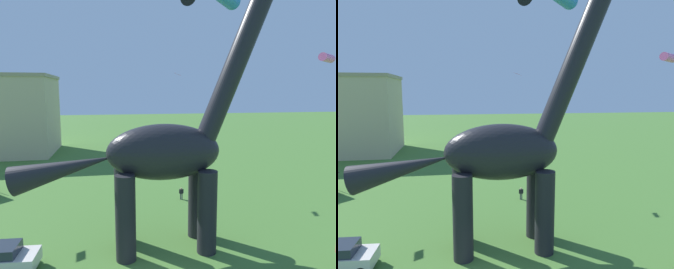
% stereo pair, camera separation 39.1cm
% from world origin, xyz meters
% --- Properties ---
extents(dinosaur_sculpture, '(16.02, 3.39, 16.74)m').
position_xyz_m(dinosaur_sculpture, '(1.06, 4.72, 6.05)').
color(dinosaur_sculpture, black).
rests_on(dinosaur_sculpture, ground_plane).
extents(person_near_flyer, '(0.41, 0.18, 1.11)m').
position_xyz_m(person_near_flyer, '(4.11, 12.87, 0.67)').
color(person_near_flyer, '#2D3347').
rests_on(person_near_flyer, ground_plane).
extents(kite_high_left, '(2.47, 2.57, 0.72)m').
position_xyz_m(kite_high_left, '(16.28, 10.29, 12.48)').
color(kite_high_left, pink).
extents(kite_apex, '(0.89, 1.06, 0.28)m').
position_xyz_m(kite_apex, '(4.50, 16.68, 11.36)').
color(kite_apex, red).
extents(background_building_block, '(16.61, 12.34, 12.23)m').
position_xyz_m(background_building_block, '(-19.06, 38.25, 6.12)').
color(background_building_block, '#CCB78E').
rests_on(background_building_block, ground_plane).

